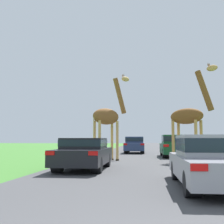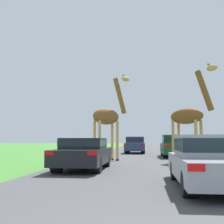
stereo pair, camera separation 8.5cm
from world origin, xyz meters
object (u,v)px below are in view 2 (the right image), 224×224
(car_queue_left, at_px, (175,145))
(car_far_ahead, at_px, (135,144))
(giraffe_near_road, at_px, (108,117))
(giraffe_companion, at_px, (189,116))
(car_lead_maroon, at_px, (210,160))
(car_queue_right, at_px, (136,144))
(car_verge_right, at_px, (84,153))

(car_queue_left, bearing_deg, car_far_ahead, 119.43)
(car_far_ahead, bearing_deg, giraffe_near_road, -97.49)
(giraffe_companion, xyz_separation_m, car_far_ahead, (-3.16, 10.30, -1.67))
(giraffe_companion, bearing_deg, giraffe_near_road, -67.54)
(giraffe_near_road, height_order, car_queue_left, giraffe_near_road)
(car_lead_maroon, bearing_deg, car_queue_left, 88.13)
(car_lead_maroon, height_order, car_queue_left, car_queue_left)
(giraffe_near_road, bearing_deg, car_lead_maroon, -19.02)
(giraffe_companion, xyz_separation_m, car_queue_right, (-3.31, 16.51, -1.73))
(giraffe_companion, bearing_deg, car_queue_left, -139.44)
(car_queue_left, relative_size, car_verge_right, 1.05)
(car_queue_right, height_order, car_queue_left, car_queue_left)
(car_lead_maroon, height_order, car_far_ahead, car_far_ahead)
(giraffe_companion, height_order, car_queue_left, giraffe_companion)
(giraffe_near_road, height_order, car_verge_right, giraffe_near_road)
(car_queue_right, relative_size, car_queue_left, 1.04)
(car_lead_maroon, relative_size, car_verge_right, 1.06)
(giraffe_companion, bearing_deg, car_verge_right, -16.45)
(car_lead_maroon, xyz_separation_m, car_far_ahead, (-2.54, 17.50, 0.05))
(car_queue_left, xyz_separation_m, car_far_ahead, (-2.94, 5.21, -0.04))
(car_lead_maroon, distance_m, car_queue_right, 23.86)
(giraffe_companion, distance_m, car_queue_left, 5.34)
(car_queue_left, distance_m, car_verge_right, 9.61)
(car_queue_right, bearing_deg, giraffe_companion, -78.65)
(car_far_ahead, bearing_deg, car_queue_left, -60.57)
(giraffe_near_road, xyz_separation_m, car_queue_right, (1.04, 15.29, -1.80))
(giraffe_near_road, relative_size, car_far_ahead, 1.26)
(car_queue_left, distance_m, car_far_ahead, 5.99)
(giraffe_near_road, distance_m, giraffe_companion, 4.52)
(giraffe_companion, height_order, car_far_ahead, giraffe_companion)
(giraffe_near_road, height_order, giraffe_companion, giraffe_near_road)
(giraffe_near_road, distance_m, car_far_ahead, 9.32)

